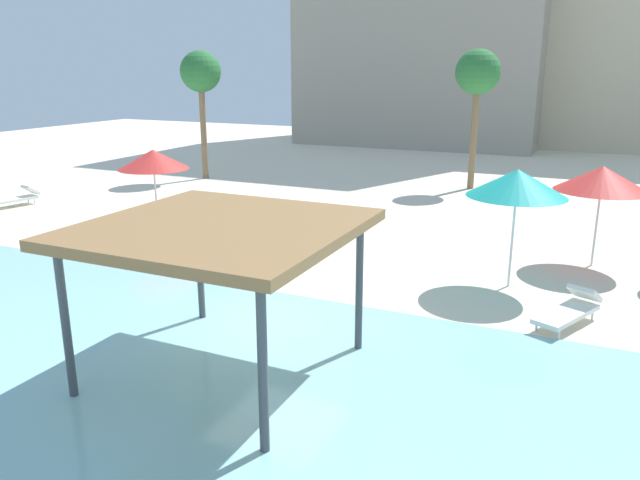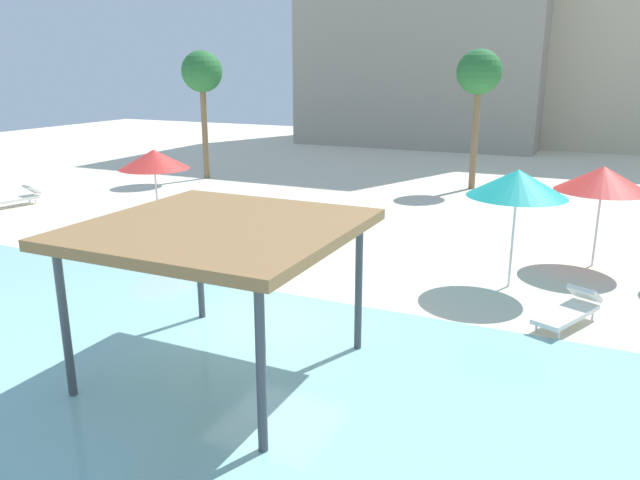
{
  "view_description": "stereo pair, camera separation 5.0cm",
  "coord_description": "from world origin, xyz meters",
  "px_view_note": "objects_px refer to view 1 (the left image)",
  "views": [
    {
      "loc": [
        5.83,
        -10.49,
        5.18
      ],
      "look_at": [
        0.07,
        2.0,
        1.3
      ],
      "focal_mm": 34.37,
      "sensor_mm": 36.0,
      "label": 1
    },
    {
      "loc": [
        5.87,
        -10.47,
        5.18
      ],
      "look_at": [
        0.07,
        2.0,
        1.3
      ],
      "focal_mm": 34.37,
      "sensor_mm": 36.0,
      "label": 2
    }
  ],
  "objects_px": {
    "shade_pavilion": "(221,233)",
    "beach_umbrella_red_4": "(602,179)",
    "beach_umbrella_teal_0": "(517,183)",
    "lounge_chair_1": "(570,309)",
    "beach_umbrella_red_1": "(153,159)",
    "palm_tree_1": "(478,75)",
    "palm_tree_0": "(201,74)",
    "lounge_chair_3": "(17,198)"
  },
  "relations": [
    {
      "from": "shade_pavilion",
      "to": "beach_umbrella_red_1",
      "type": "distance_m",
      "value": 10.43
    },
    {
      "from": "beach_umbrella_red_4",
      "to": "palm_tree_0",
      "type": "height_order",
      "value": "palm_tree_0"
    },
    {
      "from": "beach_umbrella_red_4",
      "to": "lounge_chair_1",
      "type": "height_order",
      "value": "beach_umbrella_red_4"
    },
    {
      "from": "beach_umbrella_teal_0",
      "to": "palm_tree_0",
      "type": "distance_m",
      "value": 18.48
    },
    {
      "from": "beach_umbrella_red_4",
      "to": "palm_tree_1",
      "type": "xyz_separation_m",
      "value": [
        -5.24,
        9.71,
        2.49
      ]
    },
    {
      "from": "shade_pavilion",
      "to": "lounge_chair_3",
      "type": "relative_size",
      "value": 2.15
    },
    {
      "from": "shade_pavilion",
      "to": "beach_umbrella_red_4",
      "type": "xyz_separation_m",
      "value": [
        5.67,
        9.26,
        -0.16
      ]
    },
    {
      "from": "beach_umbrella_teal_0",
      "to": "beach_umbrella_red_1",
      "type": "relative_size",
      "value": 1.09
    },
    {
      "from": "lounge_chair_1",
      "to": "lounge_chair_3",
      "type": "distance_m",
      "value": 20.44
    },
    {
      "from": "shade_pavilion",
      "to": "lounge_chair_3",
      "type": "distance_m",
      "value": 16.99
    },
    {
      "from": "beach_umbrella_red_1",
      "to": "beach_umbrella_red_4",
      "type": "bearing_deg",
      "value": 8.45
    },
    {
      "from": "beach_umbrella_red_1",
      "to": "palm_tree_1",
      "type": "distance_m",
      "value": 14.3
    },
    {
      "from": "beach_umbrella_red_4",
      "to": "beach_umbrella_red_1",
      "type": "bearing_deg",
      "value": -171.55
    },
    {
      "from": "lounge_chair_3",
      "to": "palm_tree_0",
      "type": "xyz_separation_m",
      "value": [
        3.06,
        8.21,
        4.54
      ]
    },
    {
      "from": "lounge_chair_1",
      "to": "lounge_chair_3",
      "type": "bearing_deg",
      "value": -75.33
    },
    {
      "from": "lounge_chair_3",
      "to": "palm_tree_1",
      "type": "bearing_deg",
      "value": 140.0
    },
    {
      "from": "shade_pavilion",
      "to": "palm_tree_0",
      "type": "relative_size",
      "value": 0.72
    },
    {
      "from": "beach_umbrella_teal_0",
      "to": "beach_umbrella_red_1",
      "type": "distance_m",
      "value": 11.33
    },
    {
      "from": "shade_pavilion",
      "to": "beach_umbrella_red_4",
      "type": "height_order",
      "value": "beach_umbrella_red_4"
    },
    {
      "from": "shade_pavilion",
      "to": "lounge_chair_1",
      "type": "distance_m",
      "value": 7.51
    },
    {
      "from": "beach_umbrella_teal_0",
      "to": "beach_umbrella_red_1",
      "type": "bearing_deg",
      "value": 176.51
    },
    {
      "from": "beach_umbrella_teal_0",
      "to": "lounge_chair_1",
      "type": "xyz_separation_m",
      "value": [
        1.5,
        -1.85,
        -2.24
      ]
    },
    {
      "from": "palm_tree_0",
      "to": "beach_umbrella_teal_0",
      "type": "bearing_deg",
      "value": -31.52
    },
    {
      "from": "beach_umbrella_red_1",
      "to": "beach_umbrella_red_4",
      "type": "distance_m",
      "value": 13.26
    },
    {
      "from": "shade_pavilion",
      "to": "palm_tree_0",
      "type": "height_order",
      "value": "palm_tree_0"
    },
    {
      "from": "beach_umbrella_red_1",
      "to": "palm_tree_1",
      "type": "xyz_separation_m",
      "value": [
        7.88,
        11.66,
        2.52
      ]
    },
    {
      "from": "palm_tree_1",
      "to": "palm_tree_0",
      "type": "bearing_deg",
      "value": -167.23
    },
    {
      "from": "beach_umbrella_red_1",
      "to": "lounge_chair_3",
      "type": "relative_size",
      "value": 1.34
    },
    {
      "from": "lounge_chair_1",
      "to": "lounge_chair_3",
      "type": "xyz_separation_m",
      "value": [
        -20.18,
        3.22,
        0.0
      ]
    },
    {
      "from": "beach_umbrella_red_1",
      "to": "palm_tree_1",
      "type": "bearing_deg",
      "value": 55.96
    },
    {
      "from": "beach_umbrella_red_1",
      "to": "beach_umbrella_red_4",
      "type": "relative_size",
      "value": 0.98
    },
    {
      "from": "beach_umbrella_teal_0",
      "to": "beach_umbrella_red_4",
      "type": "xyz_separation_m",
      "value": [
        1.81,
        2.64,
        -0.19
      ]
    },
    {
      "from": "lounge_chair_1",
      "to": "palm_tree_0",
      "type": "height_order",
      "value": "palm_tree_0"
    },
    {
      "from": "palm_tree_1",
      "to": "beach_umbrella_red_4",
      "type": "bearing_deg",
      "value": -61.65
    },
    {
      "from": "beach_umbrella_red_4",
      "to": "palm_tree_0",
      "type": "bearing_deg",
      "value": 158.29
    },
    {
      "from": "lounge_chair_1",
      "to": "shade_pavilion",
      "type": "bearing_deg",
      "value": -24.58
    },
    {
      "from": "shade_pavilion",
      "to": "palm_tree_1",
      "type": "distance_m",
      "value": 19.12
    },
    {
      "from": "lounge_chair_1",
      "to": "palm_tree_0",
      "type": "relative_size",
      "value": 0.33
    },
    {
      "from": "beach_umbrella_teal_0",
      "to": "lounge_chair_3",
      "type": "distance_m",
      "value": 18.87
    },
    {
      "from": "beach_umbrella_teal_0",
      "to": "palm_tree_0",
      "type": "relative_size",
      "value": 0.49
    },
    {
      "from": "palm_tree_1",
      "to": "lounge_chair_3",
      "type": "bearing_deg",
      "value": -144.27
    },
    {
      "from": "beach_umbrella_red_1",
      "to": "beach_umbrella_red_4",
      "type": "xyz_separation_m",
      "value": [
        13.12,
        1.95,
        0.03
      ]
    }
  ]
}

